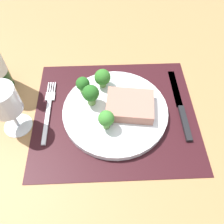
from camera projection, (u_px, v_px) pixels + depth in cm
name	position (u px, v px, depth cm)	size (l,w,h in cm)	color
ground_plane	(115.00, 117.00, 60.52)	(140.00, 110.00, 3.00)	#996D42
placemat	(115.00, 113.00, 59.17)	(40.47, 34.88, 0.30)	black
plate	(115.00, 111.00, 58.39)	(26.04, 26.04, 1.60)	silver
steak	(130.00, 106.00, 56.64)	(11.32, 8.85, 2.77)	#9E6B5B
broccoli_center	(83.00, 84.00, 59.11)	(3.53, 3.53, 4.48)	#6B994C
broccoli_near_fork	(103.00, 78.00, 59.82)	(4.19, 4.19, 5.21)	#6B994C
broccoli_near_steak	(106.00, 119.00, 52.09)	(3.68, 3.68, 5.39)	#5B8942
broccoli_back_left	(91.00, 94.00, 55.99)	(4.08, 4.08, 5.86)	#5B8942
fork	(48.00, 110.00, 59.27)	(2.40, 19.20, 0.50)	silver
knife	(181.00, 108.00, 59.49)	(1.80, 23.00, 0.80)	black
wine_glass	(5.00, 103.00, 49.75)	(6.81, 6.81, 13.23)	silver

